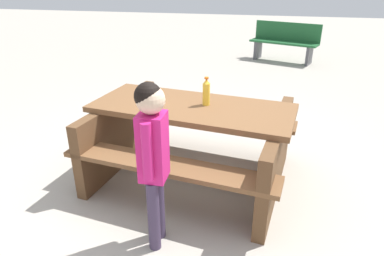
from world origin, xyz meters
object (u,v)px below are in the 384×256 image
at_px(soda_bottle, 206,92).
at_px(child_in_coat, 153,148).
at_px(picnic_table, 192,136).
at_px(park_bench_mid, 285,41).
at_px(hotdog_tray, 154,101).

distance_m(soda_bottle, child_in_coat, 0.99).
relative_size(picnic_table, park_bench_mid, 1.27).
distance_m(picnic_table, soda_bottle, 0.44).
xyz_separation_m(hotdog_tray, child_in_coat, (-0.30, 0.88, 0.01)).
height_order(picnic_table, hotdog_tray, hotdog_tray).
bearing_deg(park_bench_mid, picnic_table, 80.33).
height_order(soda_bottle, hotdog_tray, soda_bottle).
bearing_deg(child_in_coat, park_bench_mid, -98.66).
height_order(soda_bottle, child_in_coat, child_in_coat).
xyz_separation_m(soda_bottle, park_bench_mid, (-0.78, -5.26, -0.42)).
bearing_deg(hotdog_tray, child_in_coat, 108.79).
distance_m(picnic_table, hotdog_tray, 0.49).
relative_size(picnic_table, child_in_coat, 1.59).
height_order(soda_bottle, park_bench_mid, soda_bottle).
distance_m(picnic_table, child_in_coat, 0.99).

